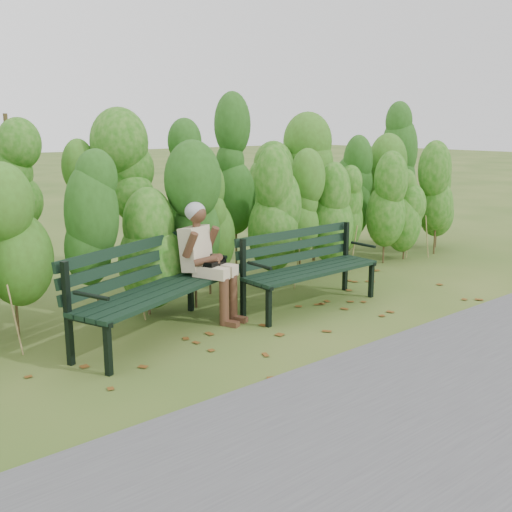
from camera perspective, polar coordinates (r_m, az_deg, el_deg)
ground at (r=6.53m, az=1.97°, el=-6.96°), size 80.00×80.00×0.00m
footpath at (r=5.22m, az=18.60°, el=-12.82°), size 60.00×2.50×0.01m
hedge_band at (r=7.70m, az=-7.21°, el=5.59°), size 11.04×1.67×2.42m
leaf_litter at (r=6.86m, az=4.09°, el=-5.98°), size 5.81×2.19×0.01m
bench_left at (r=6.24m, az=-10.41°, el=-2.55°), size 2.06×1.29×0.98m
bench_right at (r=7.25m, az=4.74°, el=-0.56°), size 1.84×0.63×0.92m
seated_woman at (r=6.68m, az=-4.83°, el=0.26°), size 0.58×0.79×1.33m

